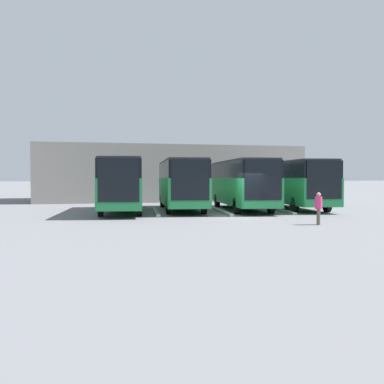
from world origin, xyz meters
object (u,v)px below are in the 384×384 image
at_px(bus_0, 293,183).
at_px(bus_2, 181,183).
at_px(bus_1, 242,183).
at_px(bus_3, 122,183).
at_px(pedestrian, 319,207).

bearing_deg(bus_0, bus_2, 5.35).
distance_m(bus_0, bus_1, 4.16).
xyz_separation_m(bus_0, bus_3, (12.41, 0.47, 0.00)).
bearing_deg(bus_2, bus_1, 177.32).
relative_size(bus_1, pedestrian, 7.61).
bearing_deg(bus_0, bus_1, 13.47).
height_order(bus_0, bus_3, same).
height_order(bus_1, pedestrian, bus_1).
xyz_separation_m(bus_1, pedestrian, (0.08, 10.76, -1.07)).
distance_m(bus_1, bus_2, 4.20).
relative_size(bus_1, bus_3, 1.00).
bearing_deg(pedestrian, bus_1, -150.71).
relative_size(bus_0, bus_2, 1.00).
height_order(bus_0, bus_2, same).
xyz_separation_m(bus_2, pedestrian, (-4.06, 11.53, -1.07)).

